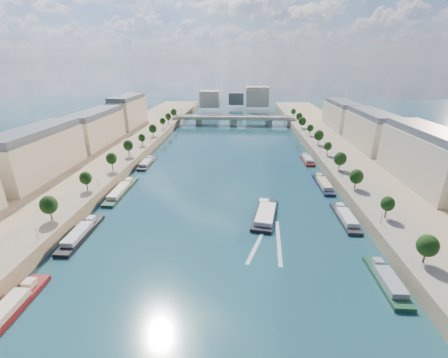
# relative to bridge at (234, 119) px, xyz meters

# --- Properties ---
(ground) EXTENTS (700.00, 700.00, 0.00)m
(ground) POSITION_rel_bridge_xyz_m (0.00, -131.41, -5.08)
(ground) COLOR #0D2E39
(ground) RESTS_ON ground
(quay_left) EXTENTS (44.00, 520.00, 5.00)m
(quay_left) POSITION_rel_bridge_xyz_m (-72.00, -131.41, -2.58)
(quay_left) COLOR #9E8460
(quay_left) RESTS_ON ground
(quay_right) EXTENTS (44.00, 520.00, 5.00)m
(quay_right) POSITION_rel_bridge_xyz_m (72.00, -131.41, -2.58)
(quay_right) COLOR #9E8460
(quay_right) RESTS_ON ground
(pave_left) EXTENTS (14.00, 520.00, 0.10)m
(pave_left) POSITION_rel_bridge_xyz_m (-57.00, -131.41, -0.03)
(pave_left) COLOR gray
(pave_left) RESTS_ON quay_left
(pave_right) EXTENTS (14.00, 520.00, 0.10)m
(pave_right) POSITION_rel_bridge_xyz_m (57.00, -131.41, -0.03)
(pave_right) COLOR gray
(pave_right) RESTS_ON quay_right
(trees_left) EXTENTS (4.80, 268.80, 8.26)m
(trees_left) POSITION_rel_bridge_xyz_m (-55.00, -129.41, 5.39)
(trees_left) COLOR #382B1E
(trees_left) RESTS_ON ground
(trees_right) EXTENTS (4.80, 268.80, 8.26)m
(trees_right) POSITION_rel_bridge_xyz_m (55.00, -121.41, 5.39)
(trees_right) COLOR #382B1E
(trees_right) RESTS_ON ground
(lamps_left) EXTENTS (0.36, 200.36, 4.28)m
(lamps_left) POSITION_rel_bridge_xyz_m (-52.50, -141.41, 2.70)
(lamps_left) COLOR black
(lamps_left) RESTS_ON ground
(lamps_right) EXTENTS (0.36, 200.36, 4.28)m
(lamps_right) POSITION_rel_bridge_xyz_m (52.50, -126.41, 2.70)
(lamps_right) COLOR black
(lamps_right) RESTS_ON ground
(buildings_left) EXTENTS (16.00, 226.00, 23.20)m
(buildings_left) POSITION_rel_bridge_xyz_m (-85.00, -119.41, 11.37)
(buildings_left) COLOR beige
(buildings_left) RESTS_ON ground
(buildings_right) EXTENTS (16.00, 226.00, 23.20)m
(buildings_right) POSITION_rel_bridge_xyz_m (85.00, -119.41, 11.37)
(buildings_right) COLOR beige
(buildings_right) RESTS_ON ground
(skyline) EXTENTS (79.00, 42.00, 22.00)m
(skyline) POSITION_rel_bridge_xyz_m (3.19, 88.11, 9.57)
(skyline) COLOR beige
(skyline) RESTS_ON ground
(bridge) EXTENTS (112.00, 12.00, 8.15)m
(bridge) POSITION_rel_bridge_xyz_m (0.00, 0.00, 0.00)
(bridge) COLOR #C1B79E
(bridge) RESTS_ON ground
(tour_barge) EXTENTS (12.00, 26.59, 3.63)m
(tour_barge) POSITION_rel_bridge_xyz_m (16.43, -174.18, -4.15)
(tour_barge) COLOR black
(tour_barge) RESTS_ON ground
(wake) EXTENTS (12.38, 26.02, 0.04)m
(wake) POSITION_rel_bridge_xyz_m (16.43, -190.83, -5.06)
(wake) COLOR silver
(wake) RESTS_ON ground
(moored_barges_left) EXTENTS (5.00, 157.34, 3.60)m
(moored_barges_left) POSITION_rel_bridge_xyz_m (-45.50, -188.33, -4.24)
(moored_barges_left) COLOR #151F30
(moored_barges_left) RESTS_ON ground
(moored_barges_right) EXTENTS (5.00, 161.96, 3.60)m
(moored_barges_right) POSITION_rel_bridge_xyz_m (45.50, -176.19, -4.24)
(moored_barges_right) COLOR black
(moored_barges_right) RESTS_ON ground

